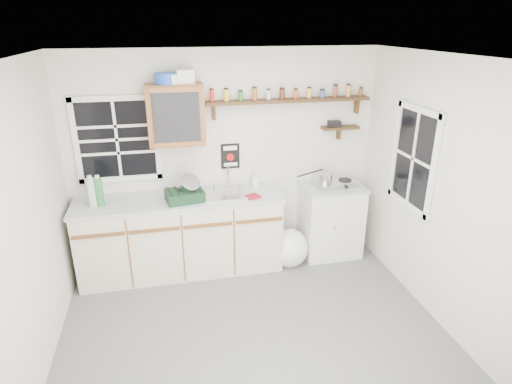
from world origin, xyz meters
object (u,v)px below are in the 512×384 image
(spice_shelf, at_px, (289,99))
(hotplate, at_px, (335,183))
(main_cabinet, at_px, (182,235))
(dish_rack, at_px, (186,192))
(right_cabinet, at_px, (330,219))
(upper_cabinet, at_px, (176,115))

(spice_shelf, xyz_separation_m, hotplate, (0.55, -0.21, -0.99))
(main_cabinet, distance_m, dish_rack, 0.57)
(right_cabinet, relative_size, hotplate, 1.67)
(upper_cabinet, relative_size, dish_rack, 1.48)
(right_cabinet, height_order, dish_rack, dish_rack)
(upper_cabinet, xyz_separation_m, spice_shelf, (1.27, 0.07, 0.11))
(main_cabinet, bearing_deg, hotplate, 0.17)
(right_cabinet, relative_size, dish_rack, 2.07)
(upper_cabinet, height_order, dish_rack, upper_cabinet)
(upper_cabinet, bearing_deg, right_cabinet, -3.76)
(main_cabinet, xyz_separation_m, hotplate, (1.85, 0.01, 0.48))
(main_cabinet, xyz_separation_m, dish_rack, (0.08, -0.09, 0.55))
(right_cabinet, bearing_deg, upper_cabinet, 176.24)
(right_cabinet, distance_m, spice_shelf, 1.58)
(right_cabinet, xyz_separation_m, hotplate, (0.02, -0.02, 0.49))
(upper_cabinet, height_order, hotplate, upper_cabinet)
(right_cabinet, relative_size, spice_shelf, 0.48)
(dish_rack, bearing_deg, right_cabinet, -5.36)
(hotplate, bearing_deg, spice_shelf, 151.77)
(upper_cabinet, relative_size, spice_shelf, 0.34)
(hotplate, bearing_deg, upper_cabinet, 168.19)
(spice_shelf, distance_m, dish_rack, 1.56)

